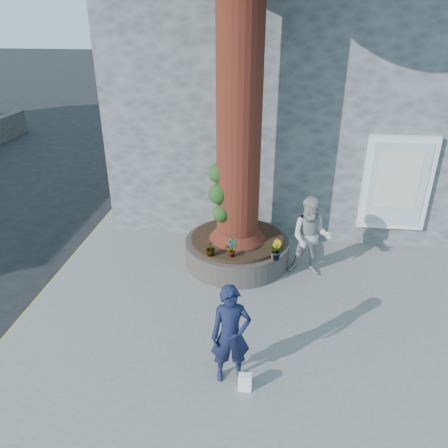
# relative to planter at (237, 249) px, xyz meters

# --- Properties ---
(ground) EXTENTS (120.00, 120.00, 0.00)m
(ground) POSITION_rel_planter_xyz_m (-0.80, -2.00, -0.41)
(ground) COLOR black
(ground) RESTS_ON ground
(pavement) EXTENTS (9.00, 8.00, 0.12)m
(pavement) POSITION_rel_planter_xyz_m (0.70, -1.00, -0.35)
(pavement) COLOR slate
(pavement) RESTS_ON ground
(yellow_line) EXTENTS (0.10, 30.00, 0.01)m
(yellow_line) POSITION_rel_planter_xyz_m (-3.85, -1.00, -0.41)
(yellow_line) COLOR yellow
(yellow_line) RESTS_ON ground
(stone_shop) EXTENTS (10.30, 8.30, 6.30)m
(stone_shop) POSITION_rel_planter_xyz_m (1.70, 5.20, 2.75)
(stone_shop) COLOR #525658
(stone_shop) RESTS_ON ground
(planter) EXTENTS (2.30, 2.30, 0.60)m
(planter) POSITION_rel_planter_xyz_m (0.00, 0.00, 0.00)
(planter) COLOR black
(planter) RESTS_ON pavement
(man) EXTENTS (0.67, 0.51, 1.64)m
(man) POSITION_rel_planter_xyz_m (0.22, -3.48, 0.53)
(man) COLOR #131935
(man) RESTS_ON pavement
(woman) EXTENTS (0.93, 0.77, 1.76)m
(woman) POSITION_rel_planter_xyz_m (1.56, -0.34, 0.59)
(woman) COLOR #A5A39D
(woman) RESTS_ON pavement
(shopping_bag) EXTENTS (0.20, 0.12, 0.28)m
(shopping_bag) POSITION_rel_planter_xyz_m (0.46, -3.70, -0.15)
(shopping_bag) COLOR white
(shopping_bag) RESTS_ON pavement
(plant_a) EXTENTS (0.26, 0.23, 0.41)m
(plant_a) POSITION_rel_planter_xyz_m (-0.03, -0.85, 0.51)
(plant_a) COLOR gray
(plant_a) RESTS_ON planter
(plant_b) EXTENTS (0.29, 0.29, 0.42)m
(plant_b) POSITION_rel_planter_xyz_m (0.85, -0.85, 0.52)
(plant_b) COLOR gray
(plant_b) RESTS_ON planter
(plant_c) EXTENTS (0.26, 0.26, 0.34)m
(plant_c) POSITION_rel_planter_xyz_m (-0.47, -0.85, 0.48)
(plant_c) COLOR gray
(plant_c) RESTS_ON planter
(plant_d) EXTENTS (0.28, 0.31, 0.32)m
(plant_d) POSITION_rel_planter_xyz_m (0.85, -0.85, 0.47)
(plant_d) COLOR gray
(plant_d) RESTS_ON planter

